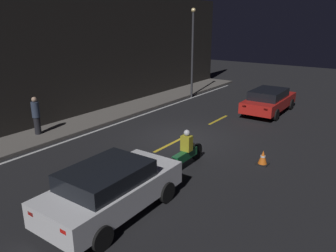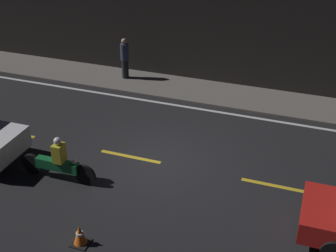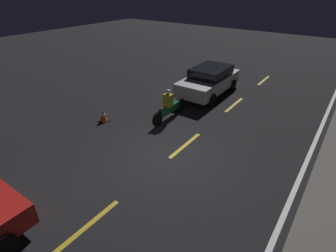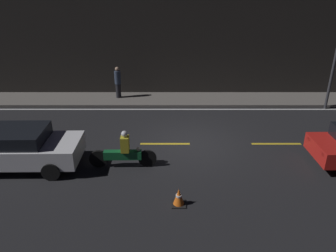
% 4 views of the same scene
% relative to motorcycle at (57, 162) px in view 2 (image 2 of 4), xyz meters
% --- Properties ---
extents(ground_plane, '(56.00, 56.00, 0.00)m').
position_rel_motorcycle_xyz_m(ground_plane, '(2.46, 1.76, -0.56)').
color(ground_plane, black).
extents(raised_curb, '(28.00, 2.14, 0.14)m').
position_rel_motorcycle_xyz_m(raised_curb, '(2.46, 6.96, -0.49)').
color(raised_curb, '#605B56').
rests_on(raised_curb, ground).
extents(building_front, '(28.00, 0.30, 6.50)m').
position_rel_motorcycle_xyz_m(building_front, '(2.46, 8.18, 2.69)').
color(building_front, black).
rests_on(building_front, ground).
extents(lane_dash_b, '(2.00, 0.14, 0.01)m').
position_rel_motorcycle_xyz_m(lane_dash_b, '(-3.04, 1.76, -0.56)').
color(lane_dash_b, gold).
rests_on(lane_dash_b, ground).
extents(lane_dash_c, '(2.00, 0.14, 0.01)m').
position_rel_motorcycle_xyz_m(lane_dash_c, '(1.46, 1.76, -0.56)').
color(lane_dash_c, gold).
rests_on(lane_dash_c, ground).
extents(lane_dash_d, '(2.00, 0.14, 0.01)m').
position_rel_motorcycle_xyz_m(lane_dash_d, '(5.96, 1.76, -0.56)').
color(lane_dash_d, gold).
rests_on(lane_dash_d, ground).
extents(lane_solid_kerb, '(25.20, 0.14, 0.01)m').
position_rel_motorcycle_xyz_m(lane_solid_kerb, '(2.46, 5.64, -0.56)').
color(lane_solid_kerb, silver).
rests_on(lane_solid_kerb, ground).
extents(motorcycle, '(2.36, 0.36, 1.39)m').
position_rel_motorcycle_xyz_m(motorcycle, '(0.00, 0.00, 0.00)').
color(motorcycle, black).
rests_on(motorcycle, ground).
extents(traffic_cone_near, '(0.42, 0.42, 0.54)m').
position_rel_motorcycle_xyz_m(traffic_cone_near, '(1.89, -2.15, -0.30)').
color(traffic_cone_near, black).
rests_on(traffic_cone_near, ground).
extents(pedestrian, '(0.34, 0.34, 1.70)m').
position_rel_motorcycle_xyz_m(pedestrian, '(-1.14, 7.12, 0.44)').
color(pedestrian, black).
rests_on(pedestrian, raised_curb).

